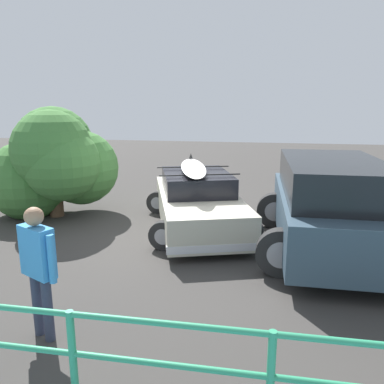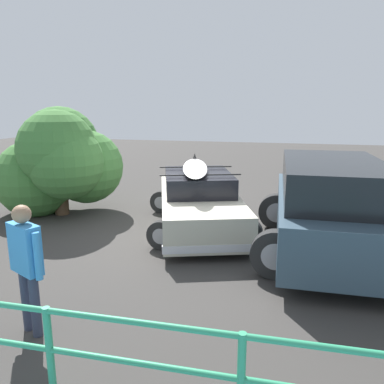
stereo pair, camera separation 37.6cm
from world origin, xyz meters
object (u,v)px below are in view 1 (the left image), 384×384
object	(u,v)px
person_bystander	(38,261)
bush_near_left	(55,162)
sedan_car	(197,201)
suv_car	(330,204)

from	to	relation	value
person_bystander	bush_near_left	bearing A→B (deg)	-60.76
sedan_car	suv_car	distance (m)	2.88
bush_near_left	sedan_car	bearing A→B (deg)	176.92
bush_near_left	suv_car	bearing A→B (deg)	169.81
suv_car	person_bystander	world-z (taller)	suv_car
person_bystander	bush_near_left	xyz separation A→B (m)	(2.64, -4.71, 0.41)
sedan_car	bush_near_left	bearing A→B (deg)	-3.08
person_bystander	bush_near_left	size ratio (longest dim) A/B	0.51
sedan_car	person_bystander	world-z (taller)	person_bystander
sedan_car	bush_near_left	distance (m)	3.69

